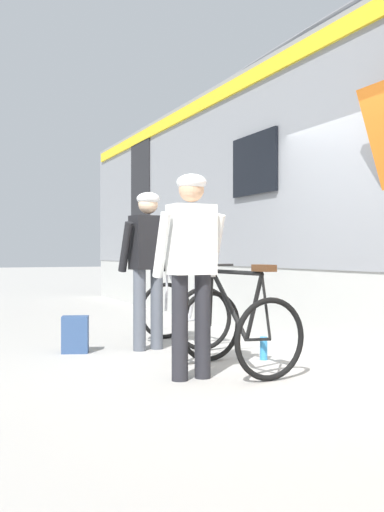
{
  "coord_description": "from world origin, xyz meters",
  "views": [
    {
      "loc": [
        -2.75,
        -4.79,
        1.09
      ],
      "look_at": [
        -0.04,
        1.25,
        1.05
      ],
      "focal_mm": 41.59,
      "sensor_mm": 36.0,
      "label": 1
    }
  ],
  "objects_px": {
    "bicycle_near_black": "(238,327)",
    "water_bottle_near_the_bikes": "(264,348)",
    "cyclist_near_in_white": "(191,257)",
    "backpack_on_platform": "(75,334)",
    "cyclist_far_in_dark": "(148,256)",
    "bicycle_far_silver": "(184,311)"
  },
  "relations": [
    {
      "from": "cyclist_far_in_dark",
      "to": "backpack_on_platform",
      "type": "xyz_separation_m",
      "value": [
        -0.79,
        0.13,
        -0.85
      ]
    },
    {
      "from": "bicycle_near_black",
      "to": "water_bottle_near_the_bikes",
      "type": "relative_size",
      "value": 4.79
    },
    {
      "from": "cyclist_near_in_white",
      "to": "backpack_on_platform",
      "type": "xyz_separation_m",
      "value": [
        -0.6,
        1.73,
        -0.85
      ]
    },
    {
      "from": "bicycle_near_black",
      "to": "bicycle_far_silver",
      "type": "height_order",
      "value": "same"
    },
    {
      "from": "cyclist_far_in_dark",
      "to": "bicycle_near_black",
      "type": "distance_m",
      "value": 1.62
    },
    {
      "from": "cyclist_near_in_white",
      "to": "bicycle_near_black",
      "type": "bearing_deg",
      "value": 16.73
    },
    {
      "from": "water_bottle_near_the_bikes",
      "to": "backpack_on_platform",
      "type": "bearing_deg",
      "value": 144.08
    },
    {
      "from": "cyclist_near_in_white",
      "to": "bicycle_near_black",
      "type": "xyz_separation_m",
      "value": [
        0.55,
        0.16,
        -0.65
      ]
    },
    {
      "from": "water_bottle_near_the_bikes",
      "to": "bicycle_near_black",
      "type": "bearing_deg",
      "value": -143.26
    },
    {
      "from": "backpack_on_platform",
      "to": "water_bottle_near_the_bikes",
      "type": "bearing_deg",
      "value": -16.75
    },
    {
      "from": "cyclist_far_in_dark",
      "to": "bicycle_far_silver",
      "type": "height_order",
      "value": "cyclist_far_in_dark"
    },
    {
      "from": "cyclist_near_in_white",
      "to": "water_bottle_near_the_bikes",
      "type": "bearing_deg",
      "value": 27.21
    },
    {
      "from": "water_bottle_near_the_bikes",
      "to": "cyclist_near_in_white",
      "type": "bearing_deg",
      "value": -152.79
    },
    {
      "from": "cyclist_near_in_white",
      "to": "cyclist_far_in_dark",
      "type": "relative_size",
      "value": 1.0
    },
    {
      "from": "cyclist_near_in_white",
      "to": "water_bottle_near_the_bikes",
      "type": "relative_size",
      "value": 7.55
    },
    {
      "from": "bicycle_far_silver",
      "to": "backpack_on_platform",
      "type": "bearing_deg",
      "value": -177.35
    },
    {
      "from": "cyclist_near_in_white",
      "to": "backpack_on_platform",
      "type": "height_order",
      "value": "cyclist_near_in_white"
    },
    {
      "from": "bicycle_near_black",
      "to": "water_bottle_near_the_bikes",
      "type": "height_order",
      "value": "bicycle_near_black"
    },
    {
      "from": "cyclist_near_in_white",
      "to": "bicycle_near_black",
      "type": "distance_m",
      "value": 0.87
    },
    {
      "from": "bicycle_far_silver",
      "to": "water_bottle_near_the_bikes",
      "type": "distance_m",
      "value": 1.33
    },
    {
      "from": "cyclist_near_in_white",
      "to": "bicycle_far_silver",
      "type": "relative_size",
      "value": 1.6
    },
    {
      "from": "cyclist_near_in_white",
      "to": "bicycle_far_silver",
      "type": "xyz_separation_m",
      "value": [
        0.7,
        1.79,
        -0.65
      ]
    }
  ]
}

